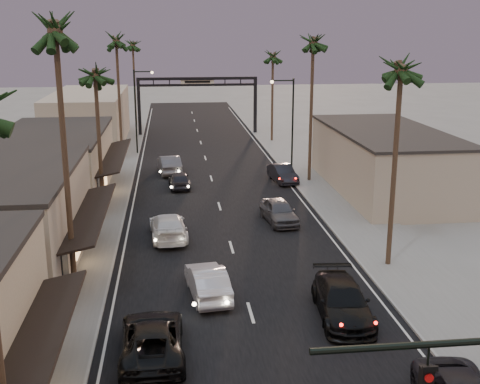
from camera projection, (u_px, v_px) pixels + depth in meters
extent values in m
plane|color=slate|center=(216.00, 196.00, 48.81)|extent=(200.00, 200.00, 0.00)
cube|color=black|center=(212.00, 181.00, 53.60)|extent=(14.00, 120.00, 0.02)
cube|color=slate|center=(111.00, 166.00, 59.24)|extent=(5.00, 92.00, 0.12)
cube|color=slate|center=(300.00, 161.00, 61.36)|extent=(5.00, 92.00, 0.12)
cube|color=#9F957F|center=(1.00, 223.00, 33.21)|extent=(8.00, 14.00, 5.50)
cube|color=tan|center=(54.00, 165.00, 48.62)|extent=(8.00, 16.00, 5.00)
cube|color=#9F957F|center=(89.00, 118.00, 70.54)|extent=(8.00, 20.00, 6.00)
cube|color=#9F957F|center=(385.00, 162.00, 49.72)|extent=(8.00, 18.00, 5.00)
cube|color=black|center=(139.00, 108.00, 75.83)|extent=(0.40, 0.40, 7.00)
cube|color=black|center=(255.00, 106.00, 77.48)|extent=(0.40, 0.40, 7.00)
cube|color=black|center=(197.00, 79.00, 75.71)|extent=(15.20, 0.35, 0.35)
cube|color=black|center=(197.00, 85.00, 75.92)|extent=(15.20, 0.30, 0.30)
cube|color=beige|center=(197.00, 82.00, 75.80)|extent=(4.20, 0.12, 1.00)
cylinder|color=black|center=(292.00, 130.00, 53.23)|extent=(0.16, 0.16, 9.00)
cylinder|color=black|center=(282.00, 81.00, 51.99)|extent=(2.00, 0.12, 0.12)
sphere|color=#FFD899|center=(272.00, 82.00, 51.92)|extent=(0.30, 0.30, 0.30)
cylinder|color=black|center=(136.00, 113.00, 64.08)|extent=(0.16, 0.16, 9.00)
cylinder|color=black|center=(143.00, 72.00, 63.07)|extent=(2.00, 0.12, 0.12)
sphere|color=#FFD899|center=(152.00, 72.00, 63.20)|extent=(0.30, 0.30, 0.30)
cylinder|color=#38281C|center=(66.00, 171.00, 28.89)|extent=(0.28, 0.28, 13.00)
sphere|color=black|center=(54.00, 17.00, 27.03)|extent=(3.20, 3.20, 3.20)
cylinder|color=#38281C|center=(100.00, 147.00, 42.70)|extent=(0.28, 0.28, 10.00)
sphere|color=black|center=(95.00, 67.00, 41.24)|extent=(3.20, 3.20, 3.20)
cylinder|color=#38281C|center=(119.00, 102.00, 60.66)|extent=(0.28, 0.28, 12.00)
sphere|color=black|center=(116.00, 34.00, 58.93)|extent=(3.20, 3.20, 3.20)
cylinder|color=#38281C|center=(394.00, 172.00, 32.99)|extent=(0.28, 0.28, 11.00)
sphere|color=black|center=(402.00, 59.00, 31.39)|extent=(3.20, 3.20, 3.20)
cylinder|color=#38281C|center=(311.00, 114.00, 52.03)|extent=(0.28, 0.28, 12.00)
sphere|color=black|center=(313.00, 35.00, 50.31)|extent=(3.20, 3.20, 3.20)
cylinder|color=#38281C|center=(272.00, 100.00, 71.47)|extent=(0.28, 0.28, 10.00)
sphere|color=black|center=(273.00, 51.00, 70.01)|extent=(3.20, 3.20, 3.20)
cylinder|color=#38281C|center=(135.00, 86.00, 82.87)|extent=(0.28, 0.28, 11.00)
sphere|color=black|center=(133.00, 41.00, 81.28)|extent=(3.20, 3.20, 3.20)
imported|color=black|center=(152.00, 339.00, 24.73)|extent=(2.65, 5.59, 1.54)
imported|color=#B0AFB5|center=(207.00, 281.00, 30.29)|extent=(2.26, 5.00, 1.59)
imported|color=silver|center=(168.00, 226.00, 38.77)|extent=(2.65, 5.64, 1.59)
imported|color=black|center=(179.00, 180.00, 51.12)|extent=(1.94, 4.27, 1.42)
imported|color=#4D4C51|center=(169.00, 164.00, 56.26)|extent=(2.41, 5.38, 1.71)
imported|color=black|center=(342.00, 301.00, 28.02)|extent=(2.76, 5.87, 1.65)
imported|color=#434348|center=(279.00, 211.00, 41.95)|extent=(2.42, 4.92, 1.62)
imported|color=black|center=(283.00, 174.00, 53.13)|extent=(2.21, 4.79, 1.52)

